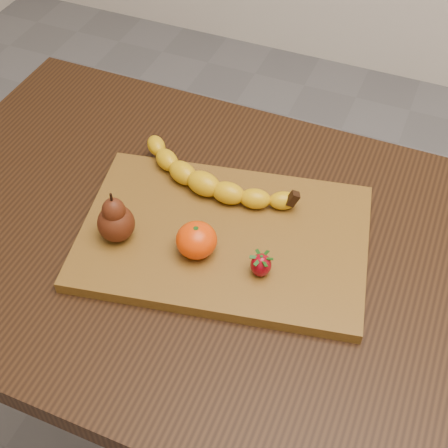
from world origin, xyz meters
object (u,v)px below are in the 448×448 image
at_px(table, 193,271).
at_px(pear, 115,216).
at_px(cutting_board, 224,237).
at_px(mandarin, 196,240).

bearing_deg(table, pear, -146.40).
distance_m(table, pear, 0.20).
distance_m(cutting_board, mandarin, 0.07).
relative_size(cutting_board, mandarin, 7.14).
bearing_deg(pear, cutting_board, 24.91).
xyz_separation_m(table, pear, (-0.09, -0.06, 0.16)).
height_order(cutting_board, mandarin, mandarin).
bearing_deg(table, cutting_board, 7.31).
bearing_deg(table, mandarin, -53.61).
bearing_deg(cutting_board, table, 176.11).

